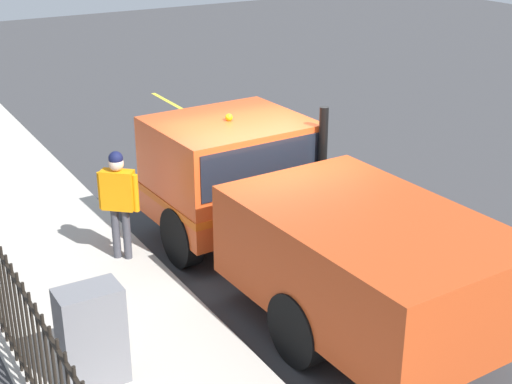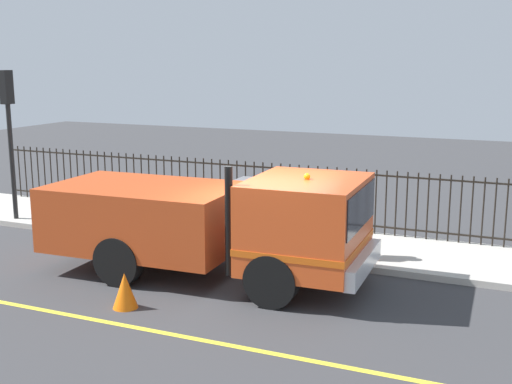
# 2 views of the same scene
# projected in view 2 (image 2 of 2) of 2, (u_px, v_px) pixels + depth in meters

# --- Properties ---
(ground_plane) EXTENTS (51.55, 51.55, 0.00)m
(ground_plane) POSITION_uv_depth(u_px,v_px,m) (261.00, 286.00, 12.45)
(ground_plane) COLOR #38383A
(ground_plane) RESTS_ON ground
(sidewalk_slab) EXTENTS (2.71, 23.43, 0.14)m
(sidewalk_slab) POSITION_uv_depth(u_px,v_px,m) (310.00, 244.00, 15.05)
(sidewalk_slab) COLOR #B7B2A8
(sidewalk_slab) RESTS_ON ground
(lane_marking) EXTENTS (0.12, 21.09, 0.01)m
(lane_marking) POSITION_uv_depth(u_px,v_px,m) (195.00, 339.00, 10.08)
(lane_marking) COLOR yellow
(lane_marking) RESTS_ON ground
(work_truck) EXTENTS (2.59, 6.55, 2.43)m
(work_truck) POSITION_uv_depth(u_px,v_px,m) (223.00, 219.00, 12.60)
(work_truck) COLOR #D84C1E
(work_truck) RESTS_ON ground
(worker_standing) EXTENTS (0.52, 0.49, 1.75)m
(worker_standing) POSITION_uv_depth(u_px,v_px,m) (340.00, 207.00, 13.64)
(worker_standing) COLOR orange
(worker_standing) RESTS_ON sidewalk_slab
(iron_fence) EXTENTS (0.04, 19.95, 1.55)m
(iron_fence) POSITION_uv_depth(u_px,v_px,m) (327.00, 197.00, 15.98)
(iron_fence) COLOR black
(iron_fence) RESTS_ON sidewalk_slab
(traffic_light_near) EXTENTS (0.31, 0.22, 3.84)m
(traffic_light_near) POSITION_uv_depth(u_px,v_px,m) (8.00, 114.00, 16.63)
(traffic_light_near) COLOR black
(traffic_light_near) RESTS_ON sidewalk_slab
(utility_cabinet) EXTENTS (0.73, 0.46, 1.23)m
(utility_cabinet) POSITION_uv_depth(u_px,v_px,m) (246.00, 203.00, 16.11)
(utility_cabinet) COLOR slate
(utility_cabinet) RESTS_ON sidewalk_slab
(traffic_cone) EXTENTS (0.44, 0.44, 0.63)m
(traffic_cone) POSITION_uv_depth(u_px,v_px,m) (125.00, 290.00, 11.29)
(traffic_cone) COLOR orange
(traffic_cone) RESTS_ON ground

